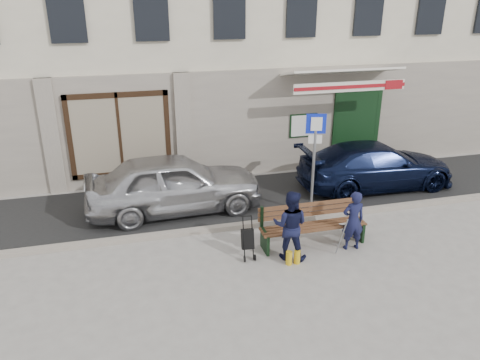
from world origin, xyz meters
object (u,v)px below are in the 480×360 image
object	(u,v)px
car_silver	(174,183)
woman	(290,225)
car_navy	(376,165)
man	(353,221)
bench	(311,226)
parking_sign	(315,149)
stroller	(248,240)

from	to	relation	value
car_silver	woman	distance (m)	3.57
car_navy	man	xyz separation A→B (m)	(-2.30, -3.05, 0.03)
bench	woman	world-z (taller)	woman
parking_sign	bench	world-z (taller)	parking_sign
car_navy	stroller	size ratio (longest dim) A/B	4.91
bench	stroller	distance (m)	1.51
car_navy	parking_sign	bearing A→B (deg)	115.84
man	woman	world-z (taller)	woman
car_silver	man	size ratio (longest dim) A/B	3.25
car_navy	stroller	distance (m)	5.40
parking_sign	woman	world-z (taller)	parking_sign
car_navy	woman	bearing A→B (deg)	129.76
car_silver	bench	size ratio (longest dim) A/B	1.85
woman	car_navy	bearing A→B (deg)	-113.06
car_silver	bench	world-z (taller)	car_silver
car_navy	car_silver	bearing A→B (deg)	91.81
car_silver	stroller	xyz separation A→B (m)	(1.19, -2.70, -0.35)
car_navy	parking_sign	xyz separation A→B (m)	(-2.46, -1.16, 1.08)
car_silver	woman	size ratio (longest dim) A/B	2.91
parking_sign	woman	xyz separation A→B (m)	(-1.29, -1.90, -0.97)
man	car_silver	bearing A→B (deg)	-36.30
stroller	car_silver	bearing A→B (deg)	119.03
bench	woman	distance (m)	0.83
man	stroller	size ratio (longest dim) A/B	1.48
man	car_navy	bearing A→B (deg)	-123.39
car_silver	bench	xyz separation A→B (m)	(2.70, -2.53, -0.30)
man	stroller	xyz separation A→B (m)	(-2.30, 0.22, -0.28)
car_navy	bench	world-z (taller)	car_navy
car_silver	man	distance (m)	4.56
car_navy	man	distance (m)	3.82
man	stroller	world-z (taller)	man
bench	stroller	bearing A→B (deg)	-173.68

